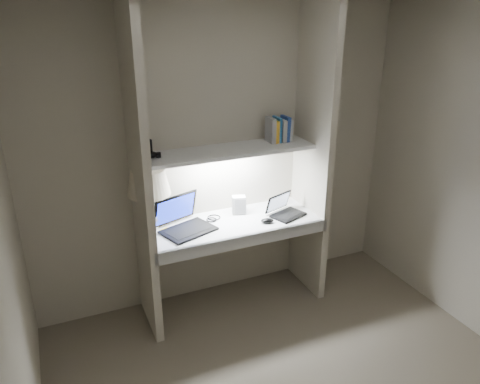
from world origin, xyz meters
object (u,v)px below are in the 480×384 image
book_row (279,130)px  laptop_netbook (285,210)px  laptop_main (183,222)px  speaker (239,205)px  table_lamp (149,189)px

book_row → laptop_netbook: bearing=-96.3°
book_row → laptop_main: bearing=-173.1°
laptop_main → book_row: (0.89, 0.11, 0.63)m
speaker → book_row: book_row is taller
speaker → book_row: bearing=17.9°
laptop_main → laptop_netbook: bearing=-24.7°
speaker → book_row: (0.37, 0.01, 0.61)m
table_lamp → laptop_main: 0.37m
laptop_main → book_row: book_row is taller
speaker → book_row: 0.72m
laptop_netbook → speaker: laptop_netbook is taller
laptop_netbook → book_row: 0.68m
laptop_main → speaker: 0.53m
table_lamp → laptop_netbook: size_ratio=1.46×
table_lamp → book_row: bearing=-0.6°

